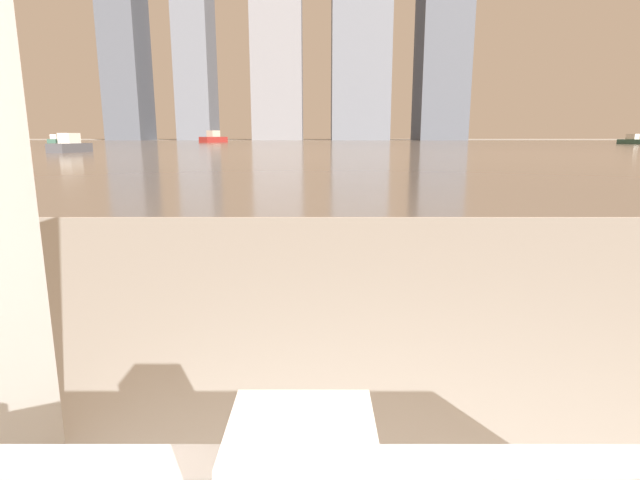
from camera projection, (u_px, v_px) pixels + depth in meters
The scene contains 9 objects.
towel_stack at pixel (302, 471), 0.79m from camera, with size 0.23×0.22×0.16m.
harbor_water at pixel (321, 145), 60.82m from camera, with size 180.00×110.00×0.01m.
harbor_boat_1 at pixel (632, 140), 64.51m from camera, with size 2.36×3.61×1.28m.
harbor_boat_2 at pixel (214, 138), 78.89m from camera, with size 3.86×5.15×1.85m.
harbor_boat_3 at pixel (55, 140), 72.87m from camera, with size 1.83×3.50×1.25m.
harbor_boat_5 at pixel (70, 146), 33.26m from camera, with size 1.61×3.50×1.27m.
skyline_tower_1 at pixel (195, 43), 111.22m from camera, with size 7.45×11.09×42.78m.
skyline_tower_3 at pixel (361, 29), 110.61m from camera, with size 12.88×11.28×48.61m.
skyline_tower_4 at pixel (442, 65), 112.17m from camera, with size 10.57×12.18×33.41m.
Camera 1 is at (-0.13, 0.08, 1.14)m, focal length 28.00 mm.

